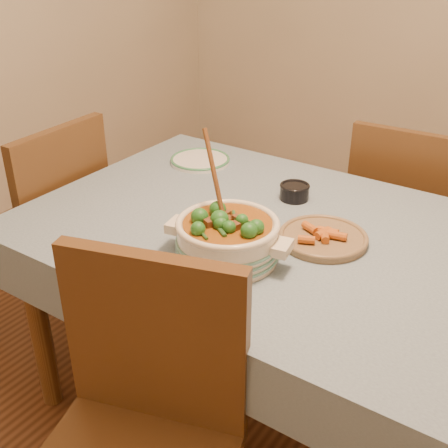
{
  "coord_description": "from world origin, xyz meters",
  "views": [
    {
      "loc": [
        0.69,
        -1.36,
        1.6
      ],
      "look_at": [
        -0.09,
        -0.22,
        0.86
      ],
      "focal_mm": 45.0,
      "sensor_mm": 36.0,
      "label": 1
    }
  ],
  "objects_px": {
    "stew_casserole": "(228,236)",
    "condiment_bowl": "(295,191)",
    "dining_table": "(285,258)",
    "white_plate": "(200,160)",
    "chair_left": "(50,222)",
    "chair_far": "(401,212)",
    "chair_near": "(140,433)",
    "fried_plate": "(323,236)"
  },
  "relations": [
    {
      "from": "stew_casserole",
      "to": "condiment_bowl",
      "type": "xyz_separation_m",
      "value": [
        -0.03,
        0.45,
        -0.04
      ]
    },
    {
      "from": "dining_table",
      "to": "white_plate",
      "type": "height_order",
      "value": "white_plate"
    },
    {
      "from": "condiment_bowl",
      "to": "chair_left",
      "type": "bearing_deg",
      "value": -159.61
    },
    {
      "from": "white_plate",
      "to": "chair_far",
      "type": "height_order",
      "value": "chair_far"
    },
    {
      "from": "stew_casserole",
      "to": "white_plate",
      "type": "distance_m",
      "value": 0.73
    },
    {
      "from": "stew_casserole",
      "to": "condiment_bowl",
      "type": "distance_m",
      "value": 0.46
    },
    {
      "from": "chair_near",
      "to": "dining_table",
      "type": "bearing_deg",
      "value": 73.64
    },
    {
      "from": "chair_near",
      "to": "chair_left",
      "type": "xyz_separation_m",
      "value": [
        -1.01,
        0.6,
        -0.01
      ]
    },
    {
      "from": "stew_casserole",
      "to": "white_plate",
      "type": "relative_size",
      "value": 1.39
    },
    {
      "from": "chair_near",
      "to": "stew_casserole",
      "type": "bearing_deg",
      "value": 82.13
    },
    {
      "from": "dining_table",
      "to": "stew_casserole",
      "type": "bearing_deg",
      "value": -107.04
    },
    {
      "from": "dining_table",
      "to": "chair_left",
      "type": "distance_m",
      "value": 1.02
    },
    {
      "from": "fried_plate",
      "to": "chair_near",
      "type": "bearing_deg",
      "value": -98.39
    },
    {
      "from": "dining_table",
      "to": "stew_casserole",
      "type": "distance_m",
      "value": 0.29
    },
    {
      "from": "fried_plate",
      "to": "chair_far",
      "type": "height_order",
      "value": "chair_far"
    },
    {
      "from": "dining_table",
      "to": "chair_left",
      "type": "height_order",
      "value": "chair_left"
    },
    {
      "from": "chair_far",
      "to": "chair_near",
      "type": "relative_size",
      "value": 0.93
    },
    {
      "from": "stew_casserole",
      "to": "chair_far",
      "type": "bearing_deg",
      "value": 79.84
    },
    {
      "from": "chair_far",
      "to": "fried_plate",
      "type": "bearing_deg",
      "value": 87.22
    },
    {
      "from": "condiment_bowl",
      "to": "fried_plate",
      "type": "bearing_deg",
      "value": -45.46
    },
    {
      "from": "stew_casserole",
      "to": "chair_near",
      "type": "relative_size",
      "value": 0.38
    },
    {
      "from": "stew_casserole",
      "to": "chair_near",
      "type": "bearing_deg",
      "value": -80.83
    },
    {
      "from": "chair_far",
      "to": "stew_casserole",
      "type": "bearing_deg",
      "value": 77.33
    },
    {
      "from": "stew_casserole",
      "to": "fried_plate",
      "type": "bearing_deg",
      "value": 52.38
    },
    {
      "from": "dining_table",
      "to": "white_plate",
      "type": "xyz_separation_m",
      "value": [
        -0.56,
        0.31,
        0.1
      ]
    },
    {
      "from": "chair_far",
      "to": "chair_left",
      "type": "distance_m",
      "value": 1.46
    },
    {
      "from": "white_plate",
      "to": "chair_left",
      "type": "relative_size",
      "value": 0.28
    },
    {
      "from": "fried_plate",
      "to": "white_plate",
      "type": "bearing_deg",
      "value": 156.07
    },
    {
      "from": "stew_casserole",
      "to": "chair_left",
      "type": "bearing_deg",
      "value": 173.0
    },
    {
      "from": "white_plate",
      "to": "chair_near",
      "type": "height_order",
      "value": "chair_near"
    },
    {
      "from": "fried_plate",
      "to": "chair_left",
      "type": "height_order",
      "value": "chair_left"
    },
    {
      "from": "condiment_bowl",
      "to": "white_plate",
      "type": "bearing_deg",
      "value": 169.42
    },
    {
      "from": "stew_casserole",
      "to": "condiment_bowl",
      "type": "relative_size",
      "value": 2.87
    },
    {
      "from": "white_plate",
      "to": "chair_near",
      "type": "distance_m",
      "value": 1.19
    },
    {
      "from": "fried_plate",
      "to": "chair_near",
      "type": "xyz_separation_m",
      "value": [
        -0.11,
        -0.72,
        -0.22
      ]
    },
    {
      "from": "white_plate",
      "to": "condiment_bowl",
      "type": "xyz_separation_m",
      "value": [
        0.47,
        -0.09,
        0.02
      ]
    },
    {
      "from": "condiment_bowl",
      "to": "chair_near",
      "type": "xyz_separation_m",
      "value": [
        0.1,
        -0.94,
        -0.24
      ]
    },
    {
      "from": "chair_far",
      "to": "chair_left",
      "type": "relative_size",
      "value": 0.95
    },
    {
      "from": "chair_far",
      "to": "white_plate",
      "type": "bearing_deg",
      "value": 34.39
    },
    {
      "from": "chair_far",
      "to": "chair_left",
      "type": "xyz_separation_m",
      "value": [
        -1.12,
        -0.94,
        0.03
      ]
    },
    {
      "from": "dining_table",
      "to": "chair_far",
      "type": "distance_m",
      "value": 0.85
    },
    {
      "from": "white_plate",
      "to": "chair_left",
      "type": "bearing_deg",
      "value": -136.1
    }
  ]
}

